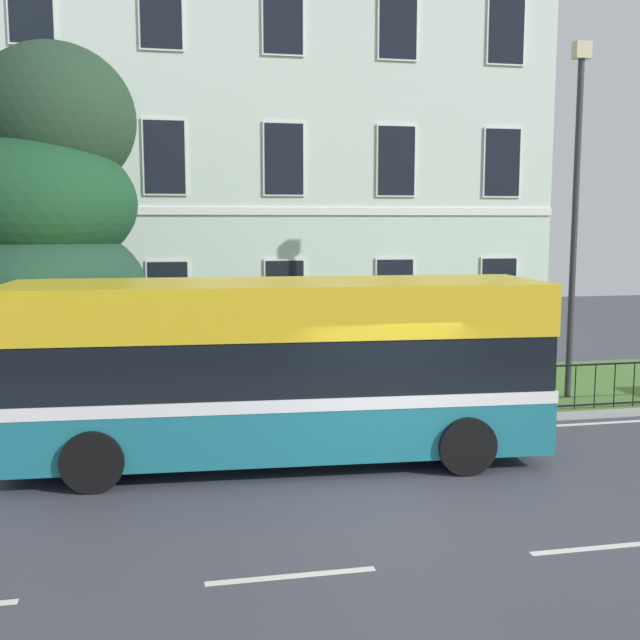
{
  "coord_description": "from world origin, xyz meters",
  "views": [
    {
      "loc": [
        -3.35,
        -10.13,
        4.09
      ],
      "look_at": [
        -0.45,
        4.18,
        2.2
      ],
      "focal_mm": 43.07,
      "sensor_mm": 36.0,
      "label": 1
    }
  ],
  "objects": [
    {
      "name": "ground_plane",
      "position": [
        0.0,
        1.03,
        -0.02
      ],
      "size": [
        60.0,
        56.0,
        0.18
      ],
      "color": "#40404C"
    },
    {
      "name": "street_lamp_post",
      "position": [
        5.57,
        5.5,
        4.52
      ],
      "size": [
        0.36,
        0.24,
        7.8
      ],
      "color": "#333338",
      "rests_on": "ground_plane"
    },
    {
      "name": "single_decker_bus",
      "position": [
        -1.48,
        2.56,
        1.62
      ],
      "size": [
        9.08,
        3.03,
        3.08
      ],
      "rotation": [
        0.0,
        0.0,
        -0.06
      ],
      "color": "#1E707E",
      "rests_on": "ground_plane"
    },
    {
      "name": "litter_bin",
      "position": [
        -1.71,
        5.12,
        0.71
      ],
      "size": [
        0.51,
        0.51,
        1.18
      ],
      "color": "black",
      "rests_on": "ground_plane"
    },
    {
      "name": "iron_verge_railing",
      "position": [
        -0.18,
        4.4,
        0.62
      ],
      "size": [
        17.06,
        0.04,
        0.97
      ],
      "color": "black",
      "rests_on": "ground_plane"
    },
    {
      "name": "evergreen_tree",
      "position": [
        -5.68,
        6.16,
        3.05
      ],
      "size": [
        5.11,
        5.11,
        7.95
      ],
      "color": "#423328",
      "rests_on": "ground_plane"
    },
    {
      "name": "georgian_townhouse",
      "position": [
        -0.18,
        15.03,
        7.21
      ],
      "size": [
        15.81,
        9.54,
        14.11
      ],
      "color": "silver",
      "rests_on": "ground_plane"
    }
  ]
}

